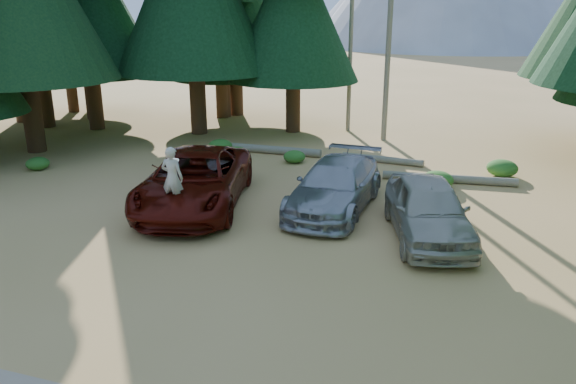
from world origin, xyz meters
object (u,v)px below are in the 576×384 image
at_px(log_left, 267,149).
at_px(frisbee_player, 172,177).
at_px(log_right, 449,179).
at_px(log_mid, 382,159).
at_px(silver_minivan_right, 428,209).
at_px(red_pickup, 195,180).
at_px(silver_minivan_center, 335,186).

bearing_deg(log_left, frisbee_player, -86.73).
height_order(log_left, log_right, log_left).
height_order(log_mid, log_right, log_right).
distance_m(silver_minivan_right, frisbee_player, 6.83).
bearing_deg(log_mid, silver_minivan_right, -66.66).
relative_size(red_pickup, log_mid, 1.88).
xyz_separation_m(log_left, log_mid, (4.83, 0.00, -0.03)).
xyz_separation_m(silver_minivan_right, frisbee_player, (-6.60, -1.61, 0.71)).
distance_m(frisbee_player, log_right, 9.82).
bearing_deg(frisbee_player, log_right, -136.33).
bearing_deg(frisbee_player, red_pickup, -80.75).
bearing_deg(log_mid, log_left, -174.53).
relative_size(silver_minivan_center, silver_minivan_right, 1.10).
xyz_separation_m(log_left, log_right, (7.45, -1.91, -0.02)).
xyz_separation_m(red_pickup, log_right, (7.27, 4.93, -0.70)).
relative_size(frisbee_player, log_right, 0.37).
bearing_deg(silver_minivan_right, red_pickup, 161.25).
distance_m(red_pickup, log_right, 8.81).
bearing_deg(red_pickup, log_mid, 41.93).
bearing_deg(log_mid, log_right, -30.55).
distance_m(red_pickup, silver_minivan_center, 4.25).
height_order(frisbee_player, log_left, frisbee_player).
relative_size(silver_minivan_center, log_mid, 1.57).
bearing_deg(log_left, log_mid, -0.13).
distance_m(silver_minivan_center, frisbee_player, 4.86).
xyz_separation_m(frisbee_player, log_left, (-0.52, 8.73, -1.34)).
height_order(red_pickup, silver_minivan_right, red_pickup).
distance_m(red_pickup, frisbee_player, 2.03).
height_order(silver_minivan_center, log_right, silver_minivan_center).
bearing_deg(red_pickup, silver_minivan_center, 0.58).
distance_m(red_pickup, log_left, 6.87).
xyz_separation_m(silver_minivan_center, log_left, (-4.30, 5.77, -0.57)).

